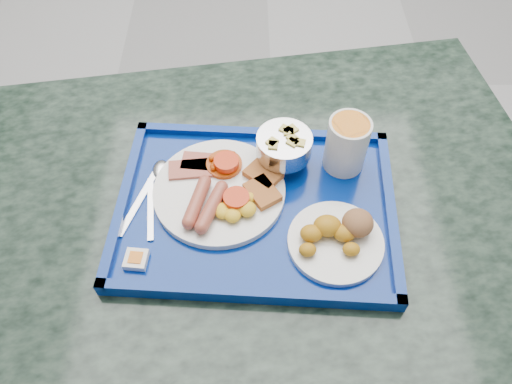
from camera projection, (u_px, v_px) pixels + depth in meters
floor at (272, 87)px, 2.12m from camera, size 6.00×6.00×0.00m
table at (243, 251)px, 1.04m from camera, size 1.24×0.92×0.71m
tray at (256, 208)px, 0.87m from camera, size 0.50×0.38×0.03m
main_plate at (223, 191)px, 0.87m from camera, size 0.23×0.23×0.04m
bread_plate at (338, 236)px, 0.81m from camera, size 0.16×0.16×0.05m
fruit_bowl at (284, 146)px, 0.89m from camera, size 0.10×0.10×0.07m
juice_cup at (347, 143)px, 0.88m from camera, size 0.07×0.07×0.10m
spoon at (158, 179)px, 0.89m from camera, size 0.04×0.17×0.01m
knife at (141, 198)px, 0.87m from camera, size 0.07×0.16×0.00m
jam_packet at (136, 259)px, 0.79m from camera, size 0.04×0.04×0.01m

